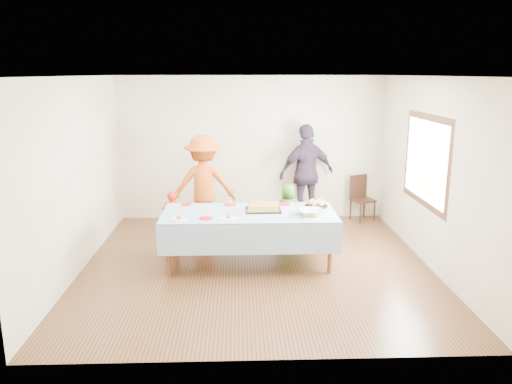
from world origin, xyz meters
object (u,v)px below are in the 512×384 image
party_table (249,216)px  adult_left (204,185)px  dining_chair (361,195)px  birthday_cake (263,208)px

party_table → adult_left: bearing=116.5°
dining_chair → birthday_cake: bearing=-155.7°
dining_chair → adult_left: size_ratio=0.50×
birthday_cake → adult_left: bearing=124.3°
party_table → birthday_cake: (0.21, 0.09, 0.10)m
party_table → birthday_cake: size_ratio=4.85×
dining_chair → adult_left: adult_left is taller
dining_chair → party_table: bearing=-157.3°
birthday_cake → adult_left: 1.71m
party_table → dining_chair: bearing=45.2°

